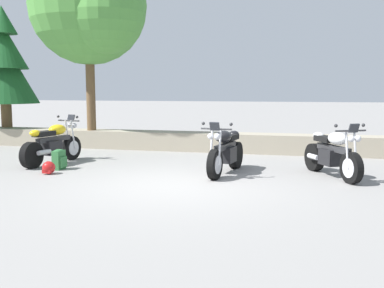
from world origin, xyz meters
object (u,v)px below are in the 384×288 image
at_px(motorcycle_black_centre, 225,152).
at_px(rider_backpack, 59,159).
at_px(motorcycle_yellow_near_left, 53,144).
at_px(rider_helmet, 49,168).
at_px(leafy_tree_mid_left, 92,8).
at_px(motorcycle_white_far_right, 332,154).
at_px(pine_tree_far_left, 4,63).

xyz_separation_m(motorcycle_black_centre, rider_backpack, (-3.79, -0.43, -0.24)).
height_order(motorcycle_yellow_near_left, rider_helmet, motorcycle_yellow_near_left).
relative_size(motorcycle_yellow_near_left, leafy_tree_mid_left, 0.37).
distance_m(motorcycle_yellow_near_left, rider_backpack, 0.94).
bearing_deg(motorcycle_black_centre, motorcycle_yellow_near_left, 176.36).
height_order(motorcycle_white_far_right, leafy_tree_mid_left, leafy_tree_mid_left).
distance_m(rider_helmet, leafy_tree_mid_left, 5.98).
bearing_deg(leafy_tree_mid_left, motorcycle_black_centre, -34.59).
bearing_deg(rider_helmet, motorcycle_black_centre, 14.85).
relative_size(motorcycle_black_centre, motorcycle_white_far_right, 1.08).
height_order(motorcycle_white_far_right, rider_helmet, motorcycle_white_far_right).
bearing_deg(motorcycle_black_centre, rider_helmet, -165.15).
bearing_deg(motorcycle_yellow_near_left, pine_tree_far_left, 138.24).
distance_m(rider_backpack, rider_helmet, 0.57).
xyz_separation_m(motorcycle_yellow_near_left, rider_backpack, (0.56, -0.70, -0.24)).
bearing_deg(pine_tree_far_left, motorcycle_black_centre, -24.29).
relative_size(motorcycle_black_centre, rider_helmet, 7.36).
bearing_deg(motorcycle_yellow_near_left, motorcycle_white_far_right, -0.96).
bearing_deg(motorcycle_white_far_right, motorcycle_yellow_near_left, 179.04).
bearing_deg(rider_helmet, motorcycle_yellow_near_left, 116.67).
relative_size(rider_backpack, rider_helmet, 1.68).
xyz_separation_m(rider_helmet, leafy_tree_mid_left, (-0.95, 4.20, 4.14)).
bearing_deg(rider_backpack, motorcycle_yellow_near_left, 128.70).
distance_m(rider_backpack, pine_tree_far_left, 6.50).
height_order(motorcycle_yellow_near_left, motorcycle_white_far_right, same).
xyz_separation_m(motorcycle_yellow_near_left, pine_tree_far_left, (-3.82, 3.41, 2.23)).
bearing_deg(motorcycle_white_far_right, pine_tree_far_left, 161.31).
bearing_deg(rider_helmet, motorcycle_white_far_right, 10.95).
bearing_deg(leafy_tree_mid_left, pine_tree_far_left, 172.38).
height_order(motorcycle_yellow_near_left, rider_backpack, motorcycle_yellow_near_left).
relative_size(motorcycle_yellow_near_left, motorcycle_black_centre, 1.00).
xyz_separation_m(motorcycle_yellow_near_left, leafy_tree_mid_left, (-0.32, 2.94, 3.79)).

